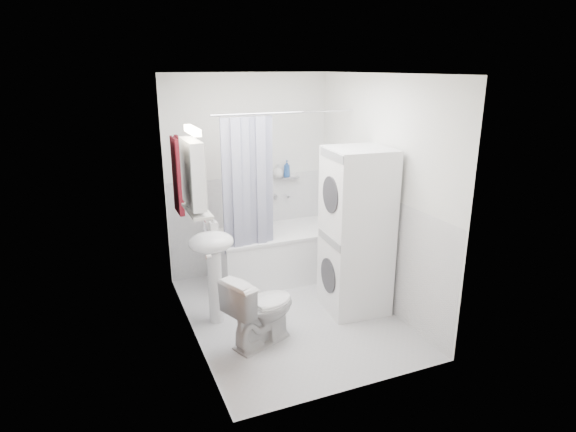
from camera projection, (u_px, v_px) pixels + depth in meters
name	position (u px, v px, depth m)	size (l,w,h in m)	color
floor	(291.00, 314.00, 4.99)	(2.60, 2.60, 0.00)	#B8B8BC
room_walls	(291.00, 174.00, 4.54)	(2.60, 2.60, 2.60)	white
wainscot	(280.00, 251.00, 5.07)	(1.98, 2.58, 2.58)	white
door	(209.00, 257.00, 3.86)	(0.05, 2.00, 2.00)	brown
bathtub	(282.00, 251.00, 5.80)	(1.57, 0.74, 0.60)	white
tub_spout	(287.00, 196.00, 5.99)	(0.04, 0.04, 0.12)	silver
curtain_rod	(292.00, 112.00, 5.03)	(0.02, 0.02, 1.75)	silver
shower_curtain	(248.00, 187.00, 5.07)	(0.55, 0.02, 1.45)	#141847
sink	(212.00, 256.00, 4.65)	(0.44, 0.37, 1.04)	white
medicine_cabinet	(193.00, 172.00, 4.28)	(0.13, 0.50, 0.71)	white
shelf	(197.00, 211.00, 4.39)	(0.18, 0.54, 0.03)	silver
shower_caddy	(291.00, 178.00, 5.93)	(0.22, 0.06, 0.02)	silver
towel	(177.00, 174.00, 4.88)	(0.07, 0.33, 0.80)	maroon
washer_dryer	(356.00, 232.00, 4.89)	(0.66, 0.65, 1.71)	white
toilet	(261.00, 309.00, 4.40)	(0.39, 0.70, 0.68)	white
soap_pump	(214.00, 229.00, 4.66)	(0.08, 0.17, 0.08)	gray
shelf_bottle	(200.00, 210.00, 4.25)	(0.07, 0.18, 0.07)	gray
shelf_cup	(194.00, 201.00, 4.48)	(0.10, 0.09, 0.10)	gray
shampoo_a	(278.00, 173.00, 5.84)	(0.13, 0.17, 0.13)	gray
shampoo_b	(287.00, 174.00, 5.90)	(0.08, 0.21, 0.08)	#244C90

